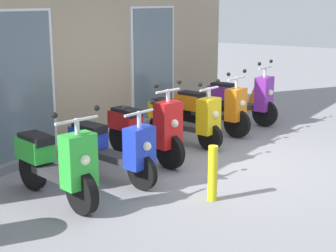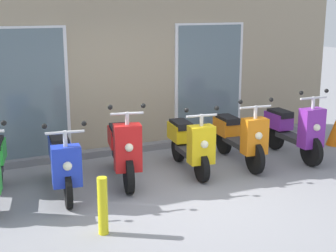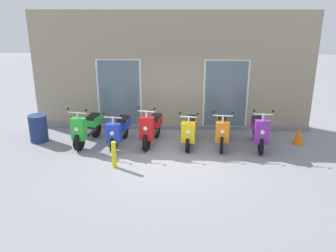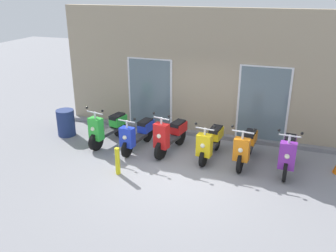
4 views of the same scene
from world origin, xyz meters
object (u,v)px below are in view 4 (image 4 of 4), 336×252
at_px(scooter_red, 170,135).
at_px(scooter_yellow, 210,142).
at_px(scooter_blue, 137,134).
at_px(scooter_orange, 246,146).
at_px(curb_bollard, 118,161).
at_px(trash_bin, 66,123).
at_px(scooter_green, 108,128).
at_px(scooter_purple, 288,153).

relative_size(scooter_red, scooter_yellow, 1.05).
distance_m(scooter_blue, scooter_orange, 3.01).
xyz_separation_m(scooter_red, curb_bollard, (-0.83, -1.60, -0.16)).
bearing_deg(trash_bin, scooter_orange, -1.35).
height_order(scooter_yellow, trash_bin, scooter_yellow).
bearing_deg(scooter_blue, scooter_yellow, 2.50).
distance_m(scooter_green, scooter_orange, 3.98).
bearing_deg(scooter_orange, scooter_red, -179.88).
bearing_deg(trash_bin, scooter_purple, -2.29).
relative_size(scooter_red, curb_bollard, 2.30).
bearing_deg(scooter_purple, scooter_blue, 179.55).
relative_size(scooter_green, scooter_yellow, 1.06).
bearing_deg(curb_bollard, trash_bin, 146.39).
relative_size(scooter_red, scooter_orange, 0.96).
bearing_deg(scooter_red, scooter_blue, -174.12).
bearing_deg(scooter_purple, scooter_red, 177.64).
bearing_deg(scooter_green, scooter_orange, 0.44).
xyz_separation_m(scooter_green, trash_bin, (-1.53, 0.16, -0.08)).
xyz_separation_m(scooter_orange, scooter_purple, (1.05, -0.13, 0.03)).
height_order(scooter_green, scooter_blue, scooter_green).
distance_m(scooter_yellow, scooter_purple, 1.99).
height_order(scooter_red, scooter_orange, scooter_red).
relative_size(scooter_orange, curb_bollard, 2.40).
distance_m(scooter_blue, curb_bollard, 1.51).
xyz_separation_m(scooter_yellow, trash_bin, (-4.57, 0.14, -0.07)).
xyz_separation_m(scooter_blue, scooter_yellow, (2.07, 0.09, 0.00)).
bearing_deg(trash_bin, curb_bollard, -33.61).
height_order(scooter_green, scooter_yellow, scooter_green).
bearing_deg(scooter_red, scooter_purple, -2.36).
bearing_deg(trash_bin, scooter_blue, -5.27).
bearing_deg(scooter_yellow, scooter_purple, -3.52).
bearing_deg(scooter_red, curb_bollard, -117.47).
bearing_deg(scooter_blue, scooter_purple, -0.45).
distance_m(scooter_green, scooter_red, 1.91).
xyz_separation_m(scooter_blue, curb_bollard, (0.11, -1.50, -0.12)).
distance_m(scooter_blue, trash_bin, 2.51).
height_order(scooter_red, scooter_yellow, scooter_red).
height_order(scooter_blue, curb_bollard, scooter_blue).
distance_m(scooter_orange, curb_bollard, 3.32).
xyz_separation_m(scooter_purple, trash_bin, (-6.56, 0.26, -0.11)).
relative_size(scooter_blue, scooter_red, 1.01).
xyz_separation_m(scooter_blue, scooter_red, (0.94, 0.10, 0.04)).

